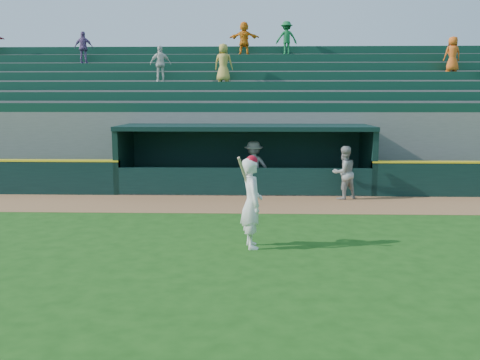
% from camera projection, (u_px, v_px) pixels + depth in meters
% --- Properties ---
extents(ground, '(120.00, 120.00, 0.00)m').
position_uv_depth(ground, '(238.00, 244.00, 12.73)').
color(ground, '#1B4A12').
rests_on(ground, ground).
extents(warning_track, '(40.00, 3.00, 0.01)m').
position_uv_depth(warning_track, '(243.00, 204.00, 17.58)').
color(warning_track, '#95633B').
rests_on(warning_track, ground).
extents(dugout_player_front, '(1.11, 1.02, 1.83)m').
position_uv_depth(dugout_player_front, '(344.00, 173.00, 18.36)').
color(dugout_player_front, '#9E9E99').
rests_on(dugout_player_front, ground).
extents(dugout_player_inside, '(1.31, 0.88, 1.89)m').
position_uv_depth(dugout_player_inside, '(254.00, 166.00, 19.95)').
color(dugout_player_inside, '#A3A39E').
rests_on(dugout_player_inside, ground).
extents(dugout, '(9.40, 2.80, 2.46)m').
position_uv_depth(dugout, '(245.00, 154.00, 20.44)').
color(dugout, slate).
rests_on(dugout, ground).
extents(stands, '(34.50, 6.25, 7.07)m').
position_uv_depth(stands, '(247.00, 122.00, 24.81)').
color(stands, slate).
rests_on(stands, ground).
extents(batter_at_plate, '(0.65, 0.88, 2.17)m').
position_uv_depth(batter_at_plate, '(252.00, 202.00, 12.29)').
color(batter_at_plate, white).
rests_on(batter_at_plate, ground).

